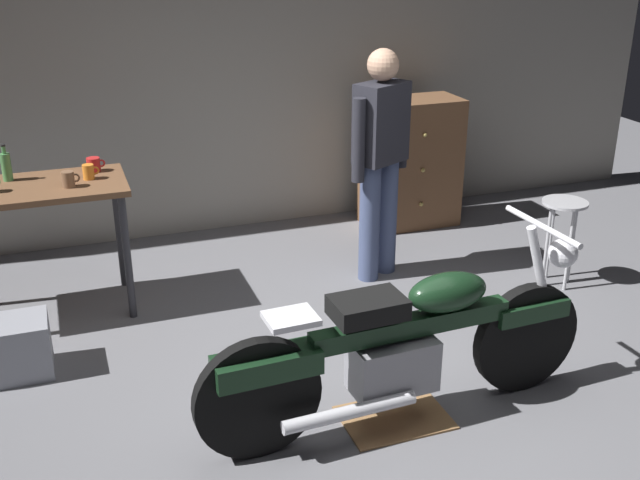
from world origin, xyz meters
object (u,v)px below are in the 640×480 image
at_px(motorcycle, 405,344).
at_px(wooden_dresser, 411,163).
at_px(storage_bin, 11,349).
at_px(person_standing, 380,155).
at_px(mug_red_diner, 94,165).
at_px(mug_orange_travel, 89,172).
at_px(mug_brown_stoneware, 69,179).
at_px(bottle, 6,166).
at_px(shop_stool, 563,220).

relative_size(motorcycle, wooden_dresser, 1.99).
bearing_deg(wooden_dresser, storage_bin, -155.96).
distance_m(person_standing, mug_red_diner, 1.97).
xyz_separation_m(mug_red_diner, mug_orange_travel, (-0.04, -0.16, 0.00)).
height_order(person_standing, mug_orange_travel, person_standing).
distance_m(mug_brown_stoneware, mug_orange_travel, 0.18).
distance_m(storage_bin, mug_orange_travel, 1.24).
height_order(mug_brown_stoneware, mug_orange_travel, mug_brown_stoneware).
height_order(person_standing, bottle, person_standing).
bearing_deg(motorcycle, person_standing, 68.22).
xyz_separation_m(storage_bin, mug_red_diner, (0.62, 0.93, 0.78)).
distance_m(person_standing, bottle, 2.50).
bearing_deg(storage_bin, wooden_dresser, 24.04).
xyz_separation_m(person_standing, mug_brown_stoneware, (-2.11, 0.09, 0.03)).
height_order(motorcycle, person_standing, person_standing).
height_order(motorcycle, bottle, bottle).
bearing_deg(mug_red_diner, person_standing, -11.11).
distance_m(person_standing, mug_orange_travel, 1.99).
relative_size(shop_stool, mug_red_diner, 5.26).
xyz_separation_m(mug_red_diner, mug_brown_stoneware, (-0.18, -0.29, 0.00)).
relative_size(shop_stool, mug_orange_travel, 6.00).
height_order(mug_red_diner, mug_brown_stoneware, mug_brown_stoneware).
relative_size(mug_red_diner, mug_brown_stoneware, 1.08).
bearing_deg(mug_red_diner, mug_orange_travel, -104.94).
bearing_deg(person_standing, shop_stool, 126.07).
bearing_deg(storage_bin, bottle, 85.13).
bearing_deg(mug_red_diner, motorcycle, -57.49).
bearing_deg(mug_orange_travel, person_standing, -6.21).
bearing_deg(mug_brown_stoneware, motorcycle, -50.01).
bearing_deg(bottle, wooden_dresser, 9.58).
bearing_deg(mug_orange_travel, mug_brown_stoneware, -136.06).
height_order(person_standing, storage_bin, person_standing).
height_order(shop_stool, mug_brown_stoneware, mug_brown_stoneware).
bearing_deg(motorcycle, shop_stool, 29.83).
xyz_separation_m(shop_stool, mug_brown_stoneware, (-3.27, 0.68, 0.45)).
bearing_deg(bottle, storage_bin, -94.87).
xyz_separation_m(mug_brown_stoneware, bottle, (-0.37, 0.27, 0.05)).
bearing_deg(person_standing, wooden_dresser, -154.82).
height_order(storage_bin, bottle, bottle).
bearing_deg(storage_bin, person_standing, 12.24).
bearing_deg(wooden_dresser, mug_red_diner, -168.89).
distance_m(mug_red_diner, mug_brown_stoneware, 0.34).
relative_size(mug_orange_travel, bottle, 0.44).
height_order(storage_bin, mug_red_diner, mug_red_diner).
relative_size(motorcycle, mug_red_diner, 18.00).
relative_size(person_standing, wooden_dresser, 1.52).
relative_size(person_standing, storage_bin, 3.80).
relative_size(person_standing, mug_orange_travel, 15.65).
height_order(shop_stool, mug_orange_travel, mug_orange_travel).
distance_m(shop_stool, wooden_dresser, 1.56).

